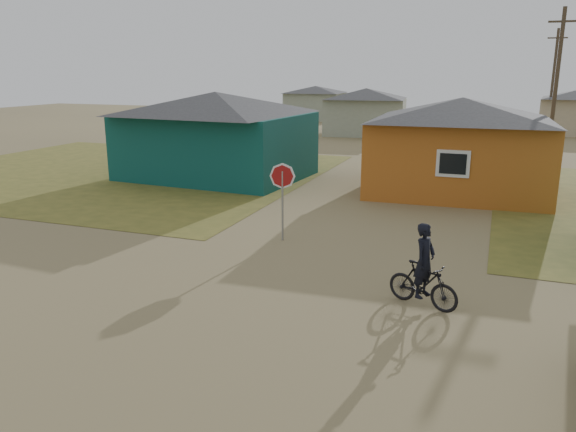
# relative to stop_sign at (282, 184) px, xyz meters

# --- Properties ---
(ground) EXTENTS (120.00, 120.00, 0.00)m
(ground) POSITION_rel_stop_sign_xyz_m (1.86, -4.91, -1.73)
(ground) COLOR #8D7C51
(grass_nw) EXTENTS (20.00, 18.00, 0.00)m
(grass_nw) POSITION_rel_stop_sign_xyz_m (-12.14, 8.09, -1.73)
(grass_nw) COLOR olive
(grass_nw) RESTS_ON ground
(house_teal) EXTENTS (8.93, 7.08, 4.00)m
(house_teal) POSITION_rel_stop_sign_xyz_m (-6.64, 8.59, 0.32)
(house_teal) COLOR #0B3F3C
(house_teal) RESTS_ON ground
(house_yellow) EXTENTS (7.72, 6.76, 3.90)m
(house_yellow) POSITION_rel_stop_sign_xyz_m (4.36, 9.08, 0.27)
(house_yellow) COLOR #B45E1B
(house_yellow) RESTS_ON ground
(house_pale_west) EXTENTS (7.04, 6.15, 3.60)m
(house_pale_west) POSITION_rel_stop_sign_xyz_m (-4.14, 29.09, 0.12)
(house_pale_west) COLOR gray
(house_pale_west) RESTS_ON ground
(house_pale_north) EXTENTS (6.28, 5.81, 3.40)m
(house_pale_north) POSITION_rel_stop_sign_xyz_m (-12.14, 41.09, 0.02)
(house_pale_north) COLOR gray
(house_pale_north) RESTS_ON ground
(utility_pole_near) EXTENTS (1.40, 0.20, 8.00)m
(utility_pole_near) POSITION_rel_stop_sign_xyz_m (8.36, 17.09, 2.40)
(utility_pole_near) COLOR #483A2B
(utility_pole_near) RESTS_ON ground
(utility_pole_far) EXTENTS (1.40, 0.20, 8.00)m
(utility_pole_far) POSITION_rel_stop_sign_xyz_m (9.36, 33.09, 2.40)
(utility_pole_far) COLOR #483A2B
(utility_pole_far) RESTS_ON ground
(stop_sign) EXTENTS (0.76, 0.20, 2.35)m
(stop_sign) POSITION_rel_stop_sign_xyz_m (0.00, 0.00, 0.00)
(stop_sign) COLOR gray
(stop_sign) RESTS_ON ground
(cyclist) EXTENTS (1.70, 1.03, 1.86)m
(cyclist) POSITION_rel_stop_sign_xyz_m (4.58, -3.49, -1.06)
(cyclist) COLOR black
(cyclist) RESTS_ON ground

